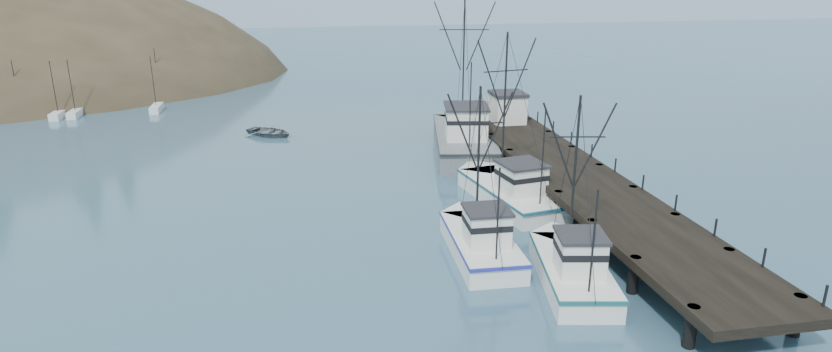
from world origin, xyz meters
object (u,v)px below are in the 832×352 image
Objects in this scene: pier_shed at (508,107)px; trawler_mid at (480,240)px; motorboat at (270,135)px; pier at (565,170)px; trawler_far at (509,190)px; pickup_truck at (488,105)px; work_vessel at (463,137)px; trawler_near at (571,267)px.

trawler_mid is at bearing -111.53° from pier_shed.
trawler_mid is 32.44m from motorboat.
trawler_mid is (-8.97, -9.02, -0.87)m from pier.
trawler_far reaches higher than pier_shed.
pier is 18.04m from pickup_truck.
work_vessel is 5.20× the size of pier_shed.
trawler_near is 27.86m from pier_shed.
pier is at bearing 157.29° from pickup_truck.
pickup_truck is at bearing 91.59° from pier.
motorboat is (-16.53, 34.06, -0.82)m from trawler_near.
pickup_truck reaches higher than motorboat.
trawler_far reaches higher than trawler_near.
work_vessel is at bearing 88.46° from trawler_near.
trawler_mid reaches higher than motorboat.
pickup_truck is at bearing 55.59° from work_vessel.
motorboat is (-21.82, 6.83, -3.42)m from pier_shed.
trawler_mid reaches higher than pier_shed.
pickup_truck is at bearing 72.60° from trawler_mid.
pickup_truck is (4.00, 5.84, 1.51)m from work_vessel.
trawler_mid is 0.83× the size of trawler_far.
pier_shed is at bearing 21.45° from work_vessel.
motorboat is (-12.75, 29.81, -0.82)m from trawler_mid.
trawler_mid reaches higher than pickup_truck.
work_vessel is (4.46, 21.17, 0.41)m from trawler_mid.
trawler_mid is at bearing -117.92° from motorboat.
trawler_near is at bearing -100.98° from pier_shed.
trawler_far reaches higher than motorboat.
trawler_near is at bearing -111.35° from pier.
motorboat is (-17.12, 21.80, -0.82)m from trawler_far.
pickup_truck is at bearing 98.44° from pier_shed.
pier is 4.79m from trawler_far.
work_vessel is at bearing -77.72° from motorboat.
work_vessel is 3.38× the size of motorboat.
pier_shed reaches higher than pickup_truck.
trawler_near is 5.69m from trawler_mid.
pier is 30.12m from motorboat.
motorboat is (-17.22, 8.64, -1.23)m from work_vessel.
pier is 14.27m from trawler_near.
pier is at bearing -90.41° from pier_shed.
trawler_far is 13.17m from work_vessel.
trawler_mid is at bearing 138.30° from pickup_truck.
work_vessel reaches higher than pier.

